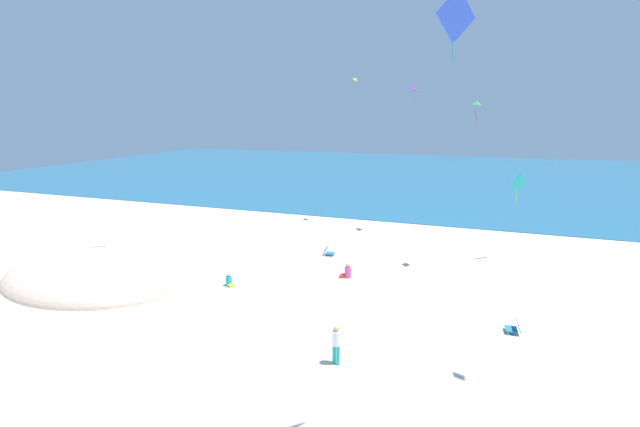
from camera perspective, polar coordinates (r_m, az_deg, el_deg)
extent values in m
plane|color=beige|center=(22.64, 0.83, -8.64)|extent=(120.00, 120.00, 0.00)
cube|color=#236084|center=(63.46, 12.74, 5.50)|extent=(120.00, 60.00, 0.05)
ellipsoid|color=beige|center=(25.34, -28.63, -7.91)|extent=(10.54, 7.38, 2.63)
cube|color=#2370B2|center=(18.80, 25.11, -14.38)|extent=(0.47, 0.55, 0.03)
cube|color=#2370B2|center=(18.75, 25.93, -13.86)|extent=(0.20, 0.54, 0.41)
cylinder|color=#B7B7BC|center=(18.57, 24.77, -14.95)|extent=(0.02, 0.02, 0.15)
cylinder|color=#B7B7BC|center=(19.05, 24.56, -14.20)|extent=(0.02, 0.02, 0.15)
cube|color=#D13D3D|center=(24.90, -24.81, -7.46)|extent=(0.63, 0.67, 0.03)
cube|color=#D13D3D|center=(25.07, -25.14, -6.94)|extent=(0.36, 0.58, 0.35)
cylinder|color=#B7B7BC|center=(24.92, -24.08, -7.56)|extent=(0.02, 0.02, 0.16)
cylinder|color=#B7B7BC|center=(24.69, -25.18, -7.87)|extent=(0.02, 0.02, 0.16)
cube|color=#2370B2|center=(25.69, 1.43, -5.54)|extent=(0.57, 0.52, 0.03)
cube|color=#2370B2|center=(25.69, 0.80, -5.03)|extent=(0.26, 0.51, 0.44)
cylinder|color=#B7B7BC|center=(25.90, 1.92, -5.55)|extent=(0.02, 0.02, 0.15)
cylinder|color=#B7B7BC|center=(25.45, 1.64, -5.91)|extent=(0.02, 0.02, 0.15)
cylinder|color=#19ADB2|center=(21.81, -12.59, -9.18)|extent=(0.45, 0.45, 0.49)
sphere|color=tan|center=(21.69, -12.63, -8.37)|extent=(0.20, 0.20, 0.20)
cube|color=yellow|center=(21.71, -12.35, -9.77)|extent=(0.43, 0.41, 0.14)
cylinder|color=#D8599E|center=(22.34, 3.93, -8.18)|extent=(0.49, 0.49, 0.58)
sphere|color=tan|center=(22.20, 3.95, -7.23)|extent=(0.23, 0.23, 0.23)
cube|color=red|center=(22.40, 3.32, -8.68)|extent=(0.50, 0.42, 0.17)
cylinder|color=#19ADB2|center=(15.24, 1.98, -18.94)|extent=(0.13, 0.13, 0.73)
cylinder|color=#19ADB2|center=(15.17, 2.53, -19.13)|extent=(0.13, 0.13, 0.73)
cylinder|color=white|center=(14.87, 2.28, -16.96)|extent=(0.36, 0.36, 0.55)
sphere|color=tan|center=(14.69, 2.29, -15.74)|extent=(0.20, 0.20, 0.20)
cube|color=blue|center=(9.92, 18.40, 24.73)|extent=(0.80, 0.80, 1.09)
cylinder|color=#1EADAD|center=(9.80, 18.09, 20.88)|extent=(0.09, 0.10, 0.57)
pyramid|color=green|center=(23.72, 21.07, 14.21)|extent=(0.44, 0.57, 0.23)
cylinder|color=red|center=(23.71, 20.90, 12.64)|extent=(0.14, 0.04, 0.59)
pyramid|color=purple|center=(30.61, 13.10, 16.57)|extent=(0.65, 0.72, 0.31)
cylinder|color=#1EADAD|center=(30.57, 12.99, 15.44)|extent=(0.12, 0.07, 0.41)
pyramid|color=yellow|center=(33.13, 5.06, 18.14)|extent=(0.59, 0.63, 0.32)
cylinder|color=green|center=(33.07, 4.96, 16.79)|extent=(0.09, 0.07, 0.90)
cube|color=#1EADAD|center=(26.53, 25.95, 3.95)|extent=(0.93, 0.75, 1.16)
cylinder|color=#99DB33|center=(26.67, 25.76, 2.09)|extent=(0.11, 0.12, 0.94)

